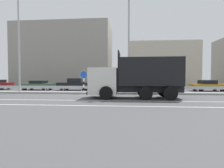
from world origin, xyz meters
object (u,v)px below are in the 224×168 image
Objects in this scene: street_lamp_2 at (129,40)px; parked_car_6 at (208,85)px; parked_car_2 at (38,85)px; median_road_sign at (84,81)px; parked_car_5 at (159,86)px; street_lamp_1 at (18,39)px; church_tower at (143,63)px; parked_car_4 at (116,85)px; parked_car_3 at (75,84)px; dump_truck at (123,82)px.

parked_car_6 is at bearing 26.02° from street_lamp_2.
parked_car_6 reaches higher than parked_car_2.
median_road_sign is 15.61m from parked_car_6.
median_road_sign reaches higher than parked_car_5.
church_tower reaches higher than street_lamp_1.
parked_car_6 is 0.35× the size of church_tower.
parked_car_2 is 10.79m from parked_car_4.
church_tower is (5.67, 23.92, 4.84)m from parked_car_4.
parked_car_3 reaches higher than parked_car_2.
dump_truck is 1.69× the size of parked_car_3.
street_lamp_2 reaches higher than parked_car_4.
church_tower reaches higher than parked_car_5.
street_lamp_2 is at bearing -7.23° from dump_truck.
street_lamp_2 reaches higher than parked_car_5.
parked_car_2 is at bearing 89.69° from parked_car_3.
parked_car_3 reaches higher than parked_car_5.
parked_car_6 is at bearing -50.69° from dump_truck.
dump_truck is 12.69m from street_lamp_1.
parked_car_3 is (-7.25, 5.06, -4.77)m from street_lamp_2.
parked_car_2 is at bearing -124.64° from church_tower.
street_lamp_1 is (-7.09, -0.23, 4.51)m from median_road_sign.
street_lamp_2 is 2.25× the size of parked_car_3.
street_lamp_1 is 11.85m from street_lamp_2.
street_lamp_1 is 0.87× the size of church_tower.
parked_car_2 is 1.13× the size of parked_car_4.
parked_car_4 is (-1.69, 4.89, -4.86)m from street_lamp_2.
parked_car_2 is at bearing 158.18° from street_lamp_2.
street_lamp_1 reaches higher than street_lamp_2.
church_tower reaches higher than parked_car_2.
church_tower reaches higher than dump_truck.
parked_car_2 is (-0.63, 5.24, -5.14)m from street_lamp_1.
parked_car_3 reaches higher than parked_car_4.
parked_car_3 is at bearing -93.99° from parked_car_6.
parked_car_4 is (10.15, 5.13, -5.11)m from street_lamp_1.
dump_truck reaches higher than parked_car_5.
street_lamp_2 is (11.84, 0.24, -0.26)m from street_lamp_1.
church_tower is at bearing -34.11° from parked_car_2.
parked_car_4 is at bearing -103.33° from church_tower.
parked_car_4 is (-1.21, 8.54, -0.61)m from dump_truck.
median_road_sign is at bearing -179.86° from street_lamp_2.
street_lamp_2 is at bearing -111.29° from parked_car_2.
median_road_sign is at bearing -154.86° from parked_car_3.
parked_car_2 is 1.05× the size of parked_car_6.
median_road_sign is (-4.28, 3.64, -0.01)m from dump_truck.
parked_car_5 is (4.47, 8.89, -0.67)m from dump_truck.
church_tower reaches higher than parked_car_4.
dump_truck is 13.58m from parked_car_6.
parked_car_5 is 0.40× the size of church_tower.
parked_car_4 is (10.79, -0.11, 0.03)m from parked_car_2.
parked_car_2 is at bearing 54.44° from dump_truck.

